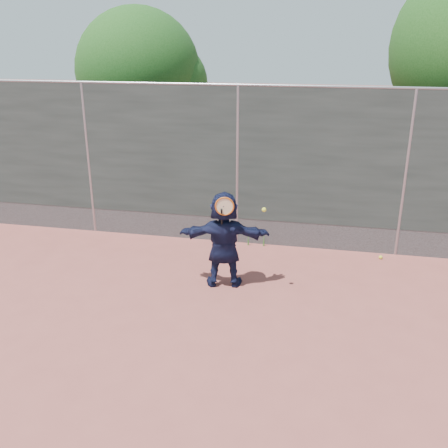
# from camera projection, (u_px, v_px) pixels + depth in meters

# --- Properties ---
(ground) EXTENTS (80.00, 80.00, 0.00)m
(ground) POSITION_uv_depth(u_px,v_px,m) (190.00, 340.00, 6.64)
(ground) COLOR #9E4C42
(ground) RESTS_ON ground
(player) EXTENTS (1.51, 0.69, 1.57)m
(player) POSITION_uv_depth(u_px,v_px,m) (224.00, 239.00, 7.90)
(player) COLOR #141937
(player) RESTS_ON ground
(ball_ground) EXTENTS (0.07, 0.07, 0.07)m
(ball_ground) POSITION_uv_depth(u_px,v_px,m) (381.00, 257.00, 9.07)
(ball_ground) COLOR yellow
(ball_ground) RESTS_ON ground
(fence) EXTENTS (20.00, 0.06, 3.03)m
(fence) POSITION_uv_depth(u_px,v_px,m) (237.00, 163.00, 9.30)
(fence) COLOR #38423D
(fence) RESTS_ON ground
(swing_action) EXTENTS (0.77, 0.15, 0.51)m
(swing_action) POSITION_uv_depth(u_px,v_px,m) (228.00, 208.00, 7.49)
(swing_action) COLOR #C05312
(swing_action) RESTS_ON ground
(tree_left) EXTENTS (3.15, 3.00, 4.53)m
(tree_left) POSITION_uv_depth(u_px,v_px,m) (145.00, 75.00, 12.16)
(tree_left) COLOR #382314
(tree_left) RESTS_ON ground
(weed_clump) EXTENTS (0.68, 0.07, 0.30)m
(weed_clump) POSITION_uv_depth(u_px,v_px,m) (251.00, 239.00, 9.64)
(weed_clump) COLOR #387226
(weed_clump) RESTS_ON ground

